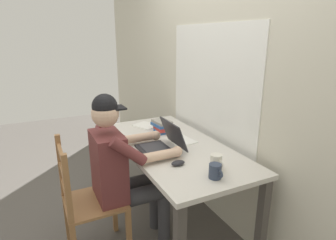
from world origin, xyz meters
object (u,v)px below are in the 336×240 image
Objects in this scene: desk at (172,155)px; laptop at (163,144)px; seated_person at (123,166)px; coffee_mug_dark at (215,171)px; wooden_chair at (87,202)px; landscape_photo_print at (147,126)px; computer_mouse at (178,163)px; coffee_mug_white at (216,162)px; book_stack_main at (162,126)px.

laptop is (0.07, -0.12, 0.15)m from desk.
seated_person is 0.72m from coffee_mug_dark.
wooden_chair is 7.22× the size of landscape_photo_print.
seated_person is 12.43× the size of computer_mouse.
landscape_photo_print is (-0.60, 0.11, -0.05)m from laptop.
coffee_mug_white is (0.16, 0.20, 0.04)m from computer_mouse.
seated_person reaches higher than computer_mouse.
coffee_mug_white is 0.98× the size of coffee_mug_dark.
laptop is 2.54× the size of landscape_photo_print.
coffee_mug_white is at bearing 51.02° from computer_mouse.
desk is 1.25× the size of seated_person.
wooden_chair is at bearing -120.68° from coffee_mug_white.
wooden_chair reaches higher than book_stack_main.
wooden_chair reaches higher than landscape_photo_print.
desk is 15.54× the size of computer_mouse.
desk is 7.45× the size of book_stack_main.
wooden_chair reaches higher than coffee_mug_dark.
desk is 0.36m from book_stack_main.
computer_mouse is 0.71m from book_stack_main.
coffee_mug_white is 0.89× the size of landscape_photo_print.
coffee_mug_white is at bearing 141.95° from coffee_mug_dark.
book_stack_main is at bearing 163.86° from computer_mouse.
laptop reaches higher than desk.
wooden_chair reaches higher than coffee_mug_white.
coffee_mug_dark is (0.57, 0.43, 0.12)m from seated_person.
desk is 13.44× the size of coffee_mug_white.
coffee_mug_dark is at bearing 25.02° from computer_mouse.
desk is 1.66× the size of wooden_chair.
book_stack_main reaches higher than desk.
desk is 0.41m from computer_mouse.
wooden_chair is 0.97m from coffee_mug_dark.
laptop reaches higher than wooden_chair.
laptop is at bearing 175.62° from computer_mouse.
book_stack_main reaches higher than coffee_mug_white.
landscape_photo_print reaches higher than desk.
laptop reaches higher than computer_mouse.
coffee_mug_dark is 0.95m from book_stack_main.
seated_person reaches higher than laptop.
computer_mouse is at bearing 62.58° from wooden_chair.
book_stack_main is (-0.68, 0.20, 0.04)m from computer_mouse.
laptop is 0.49m from coffee_mug_white.
landscape_photo_print is (-0.53, -0.01, 0.10)m from desk.
laptop is 1.58× the size of book_stack_main.
book_stack_main reaches higher than computer_mouse.
coffee_mug_dark reaches higher than computer_mouse.
laptop is at bearing -169.83° from coffee_mug_dark.
coffee_mug_white is at bearing -4.68° from landscape_photo_print.
book_stack_main is (-0.38, 0.78, 0.36)m from wooden_chair.
wooden_chair is 4.50× the size of book_stack_main.
wooden_chair reaches higher than desk.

